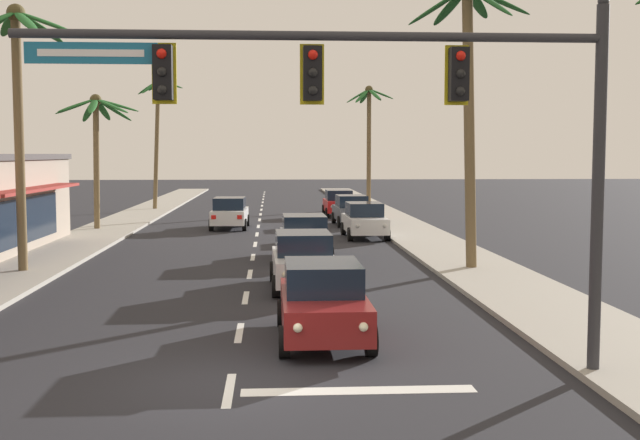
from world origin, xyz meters
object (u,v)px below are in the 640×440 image
sedan_oncoming_far (230,213)px  sedan_parked_nearest_kerb (364,220)px  traffic_signal_mast (404,103)px  sedan_fifth_in_queue (304,237)px  sedan_lead_at_stop_bar (323,301)px  palm_left_farthest (157,115)px  sedan_parked_mid_kerb (339,203)px  palm_left_third (97,126)px  palm_left_second (18,80)px  palm_right_farthest (369,122)px  sedan_third_in_queue (303,260)px  sedan_parked_far_kerb (352,210)px  palm_right_second (469,74)px

sedan_oncoming_far → sedan_parked_nearest_kerb: bearing=-37.7°
traffic_signal_mast → sedan_fifth_in_queue: size_ratio=2.30×
sedan_lead_at_stop_bar → palm_left_farthest: bearing=102.7°
sedan_lead_at_stop_bar → sedan_fifth_in_queue: bearing=89.4°
palm_left_farthest → sedan_parked_mid_kerb: bearing=-25.6°
sedan_lead_at_stop_bar → palm_left_third: bearing=111.9°
sedan_oncoming_far → palm_left_farthest: palm_left_farthest is taller
sedan_fifth_in_queue → palm_left_second: (-9.51, -3.29, 5.57)m
palm_left_farthest → palm_right_farthest: palm_left_farthest is taller
sedan_lead_at_stop_bar → sedan_fifth_in_queue: 13.30m
sedan_third_in_queue → palm_right_farthest: bearing=79.9°
sedan_parked_far_kerb → traffic_signal_mast: bearing=-94.1°
sedan_third_in_queue → sedan_parked_nearest_kerb: same height
palm_left_second → palm_left_third: 15.08m
sedan_lead_at_stop_bar → sedan_parked_nearest_kerb: (3.33, 20.88, 0.00)m
sedan_parked_nearest_kerb → palm_right_second: (2.23, -11.00, 5.84)m
sedan_oncoming_far → palm_right_second: palm_right_second is taller
sedan_fifth_in_queue → sedan_parked_nearest_kerb: 8.22m
sedan_parked_far_kerb → palm_right_farthest: bearing=79.2°
sedan_parked_far_kerb → palm_right_second: (2.16, -17.78, 5.84)m
sedan_lead_at_stop_bar → palm_left_second: bearing=133.1°
sedan_parked_far_kerb → palm_left_third: (-13.45, -2.60, 4.58)m
sedan_parked_mid_kerb → palm_left_farthest: palm_left_farthest is taller
palm_left_second → palm_left_farthest: palm_left_farthest is taller
palm_left_second → palm_right_farthest: palm_right_farthest is taller
sedan_third_in_queue → palm_right_farthest: palm_right_farthest is taller
sedan_parked_mid_kerb → palm_left_farthest: size_ratio=0.48×
sedan_fifth_in_queue → sedan_oncoming_far: bearing=105.3°
traffic_signal_mast → palm_left_second: (-10.57, 13.11, 1.53)m
palm_right_second → sedan_oncoming_far: bearing=118.9°
sedan_oncoming_far → sedan_parked_mid_kerb: 10.47m
sedan_parked_mid_kerb → palm_left_second: palm_left_second is taller
palm_left_second → sedan_parked_nearest_kerb: bearing=40.6°
traffic_signal_mast → sedan_fifth_in_queue: 16.92m
palm_left_third → sedan_parked_mid_kerb: bearing=34.6°
sedan_lead_at_stop_bar → sedan_parked_nearest_kerb: 21.14m
traffic_signal_mast → sedan_oncoming_far: bearing=98.9°
traffic_signal_mast → palm_left_second: bearing=128.9°
palm_left_farthest → palm_right_second: size_ratio=0.95×
sedan_oncoming_far → palm_left_third: palm_left_third is taller
palm_right_farthest → palm_left_farthest: bearing=-173.7°
sedan_lead_at_stop_bar → sedan_parked_far_kerb: 27.86m
sedan_parked_mid_kerb → palm_right_farthest: size_ratio=0.50×
palm_left_second → palm_right_farthest: 35.28m
sedan_fifth_in_queue → sedan_parked_far_kerb: (3.25, 14.35, 0.00)m
traffic_signal_mast → sedan_parked_mid_kerb: traffic_signal_mast is taller
sedan_third_in_queue → sedan_fifth_in_queue: size_ratio=1.00×
palm_left_third → palm_right_second: palm_right_second is taller
sedan_third_in_queue → sedan_parked_far_kerb: 21.30m
sedan_third_in_queue → palm_left_third: palm_left_third is taller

